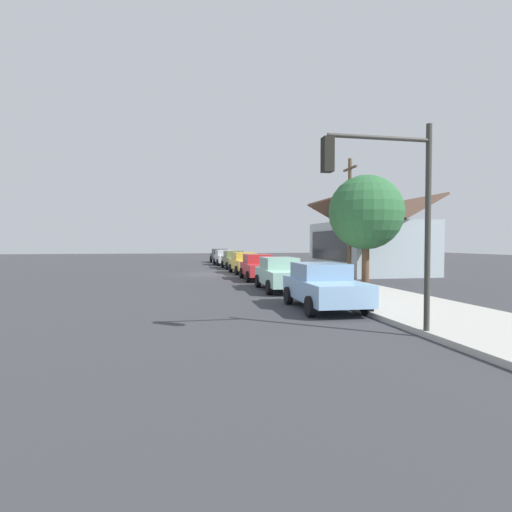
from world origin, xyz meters
The scene contains 14 objects.
ground_plane centered at (0.00, 0.00, 0.00)m, with size 120.00×120.00×0.00m, color #38383D.
sidewalk_curb centered at (0.00, 5.60, 0.08)m, with size 60.00×4.20×0.16m, color #B2AFA8.
car_charcoal centered at (-17.72, 2.84, 0.81)m, with size 4.46×2.23×1.59m.
car_silver centered at (-12.00, 2.66, 0.81)m, with size 4.41×2.10×1.59m.
car_olive centered at (-6.23, 2.81, 0.81)m, with size 4.80×1.98×1.59m.
car_mustard centered at (-0.24, 2.74, 0.81)m, with size 4.48×2.07×1.59m.
car_cherry centered at (5.07, 2.68, 0.81)m, with size 4.77×2.08×1.59m.
car_seafoam centered at (10.85, 2.61, 0.82)m, with size 4.88×2.13×1.59m.
car_skyblue centered at (16.56, 2.65, 0.82)m, with size 4.43×2.18×1.59m.
storefront_building centered at (1.42, 11.98, 2.07)m, with size 9.82×6.51×5.65m.
shade_tree centered at (7.71, 8.63, 4.10)m, with size 4.39×4.39×6.31m.
traffic_light_main centered at (21.15, 2.54, 3.49)m, with size 0.37×2.79×5.20m.
utility_pole_wooden centered at (6.41, 8.20, 3.93)m, with size 1.80×0.24×7.50m.
fire_hydrant_red centered at (1.78, 4.20, 0.50)m, with size 0.22×0.22×0.71m.
Camera 1 is at (30.13, -2.48, 2.32)m, focal length 28.72 mm.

